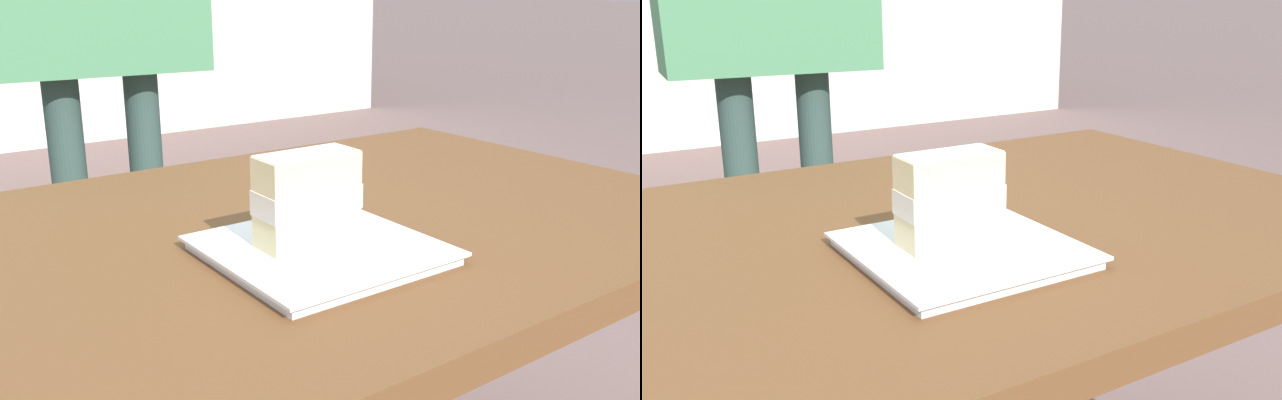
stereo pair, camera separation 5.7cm
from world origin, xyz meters
The scene contains 4 objects.
patio_table centered at (0.00, 0.00, 0.62)m, with size 1.64×0.78×0.72m.
dessert_plate centered at (0.15, -0.13, 0.72)m, with size 0.25×0.25×0.02m.
cake_slice centered at (0.14, -0.12, 0.79)m, with size 0.12×0.06×0.11m.
dessert_fork centered at (0.26, 0.04, 0.72)m, with size 0.17×0.07×0.01m.
Camera 1 is at (-0.30, -0.75, 1.02)m, focal length 38.59 mm.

